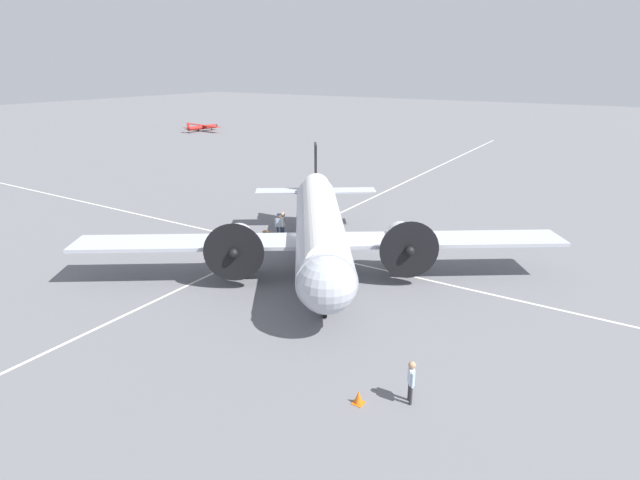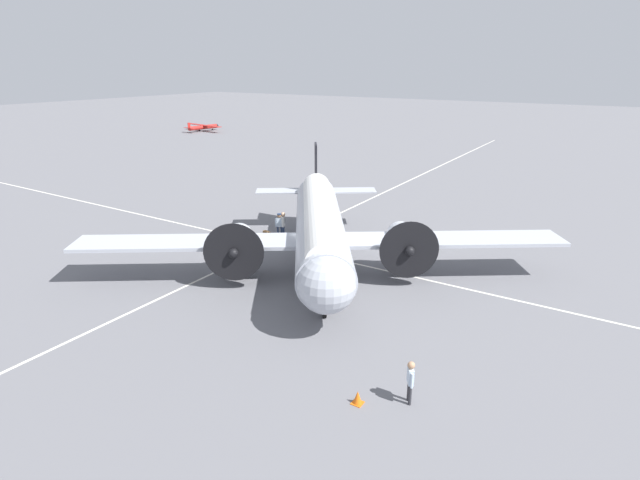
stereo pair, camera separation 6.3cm
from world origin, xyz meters
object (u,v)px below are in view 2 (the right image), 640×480
ramp_agent (279,223)px  traffic_cone (358,398)px  suitcase_near_door (268,235)px  light_aircraft_distant (204,127)px  crew_foreground (410,378)px  airliner_main (320,229)px  suitcase_upright_spare (266,234)px  baggage_cart (236,233)px  passenger_boarding (283,222)px

ramp_agent → traffic_cone: 18.46m
suitcase_near_door → light_aircraft_distant: bearing=138.7°
crew_foreground → light_aircraft_distant: size_ratio=0.19×
airliner_main → light_aircraft_distant: (-52.83, 43.96, -1.85)m
suitcase_upright_spare → baggage_cart: (-1.95, -0.85, 0.02)m
passenger_boarding → traffic_cone: bearing=12.3°
suitcase_upright_spare → light_aircraft_distant: 61.87m
suitcase_upright_spare → ramp_agent: bearing=29.5°
airliner_main → passenger_boarding: (-5.35, 3.70, -1.48)m
light_aircraft_distant → airliner_main: bearing=-121.2°
passenger_boarding → suitcase_upright_spare: (-1.06, -0.65, -0.88)m
passenger_boarding → suitcase_near_door: size_ratio=3.64×
crew_foreground → suitcase_upright_spare: 19.27m
crew_foreground → passenger_boarding: (-14.41, 12.12, 0.11)m
ramp_agent → suitcase_upright_spare: (-0.85, -0.48, -0.85)m
baggage_cart → traffic_cone: baggage_cart is taller
suitcase_upright_spare → traffic_cone: (13.94, -12.50, -0.02)m
airliner_main → crew_foreground: bearing=12.7°
suitcase_upright_spare → traffic_cone: 18.73m
baggage_cart → traffic_cone: 19.71m
airliner_main → suitcase_near_door: size_ratio=46.49×
ramp_agent → traffic_cone: size_ratio=3.43×
suitcase_upright_spare → light_aircraft_distant: bearing=138.6°
suitcase_near_door → light_aircraft_distant: light_aircraft_distant is taller
baggage_cart → crew_foreground: bearing=13.3°
crew_foreground → suitcase_near_door: crew_foreground is taller
ramp_agent → suitcase_upright_spare: size_ratio=3.21×
crew_foreground → baggage_cart: 20.42m
light_aircraft_distant → baggage_cart: bearing=-124.6°
airliner_main → ramp_agent: bearing=-156.8°
airliner_main → ramp_agent: size_ratio=13.47×
passenger_boarding → airliner_main: bearing=23.2°
crew_foreground → suitcase_near_door: bearing=-160.8°
suitcase_near_door → baggage_cart: 2.26m
ramp_agent → baggage_cart: (-2.80, -1.33, -0.83)m
passenger_boarding → light_aircraft_distant: (-47.47, 40.27, -0.37)m
passenger_boarding → traffic_cone: passenger_boarding is taller
airliner_main → baggage_cart: size_ratio=12.33×
traffic_cone → light_aircraft_distant: bearing=138.5°
airliner_main → crew_foreground: size_ratio=14.18×
passenger_boarding → crew_foreground: bearing=17.8°
passenger_boarding → light_aircraft_distant: passenger_boarding is taller
passenger_boarding → baggage_cart: 3.47m
airliner_main → ramp_agent: 6.76m
ramp_agent → traffic_cone: (13.10, -12.98, -0.87)m
baggage_cart → light_aircraft_distant: 61.00m
airliner_main → suitcase_near_door: bearing=-150.6°
suitcase_near_door → suitcase_upright_spare: bearing=-155.4°
airliner_main → ramp_agent: airliner_main is taller
suitcase_near_door → baggage_cart: baggage_cart is taller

